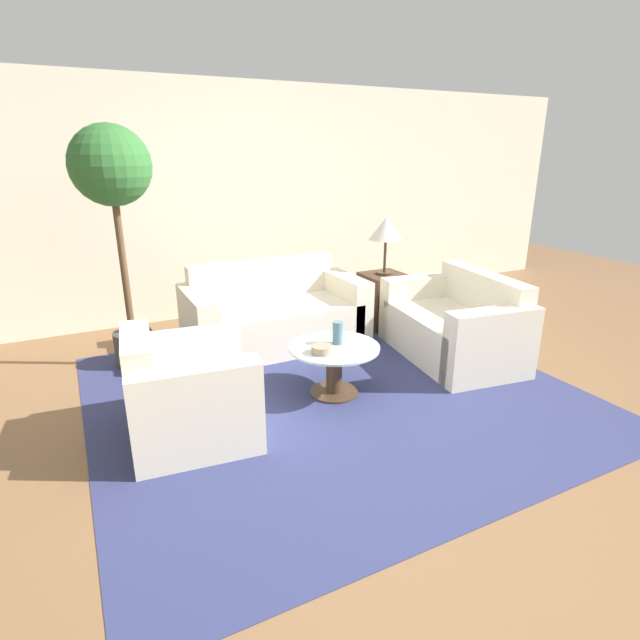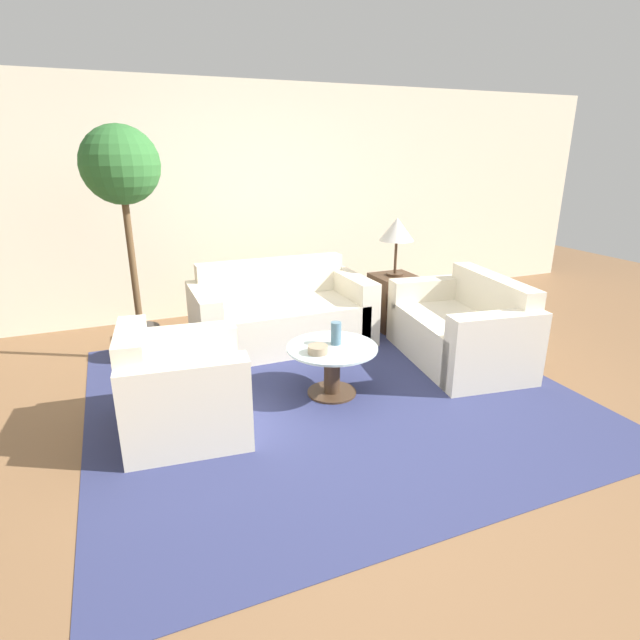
{
  "view_description": "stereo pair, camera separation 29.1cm",
  "coord_description": "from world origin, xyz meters",
  "px_view_note": "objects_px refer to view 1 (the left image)",
  "views": [
    {
      "loc": [
        -1.67,
        -2.61,
        1.87
      ],
      "look_at": [
        0.07,
        0.83,
        0.55
      ],
      "focal_mm": 28.0,
      "sensor_mm": 36.0,
      "label": 1
    },
    {
      "loc": [
        -1.41,
        -2.73,
        1.87
      ],
      "look_at": [
        0.07,
        0.83,
        0.55
      ],
      "focal_mm": 28.0,
      "sensor_mm": 36.0,
      "label": 2
    }
  ],
  "objects_px": {
    "armchair": "(184,398)",
    "potted_plant": "(114,190)",
    "table_lamp": "(386,230)",
    "loveseat": "(457,328)",
    "vase": "(338,333)",
    "coffee_table": "(334,363)",
    "sofa_main": "(273,317)",
    "bowl": "(322,349)"
  },
  "relations": [
    {
      "from": "armchair",
      "to": "potted_plant",
      "type": "height_order",
      "value": "potted_plant"
    },
    {
      "from": "table_lamp",
      "to": "potted_plant",
      "type": "distance_m",
      "value": 2.67
    },
    {
      "from": "loveseat",
      "to": "vase",
      "type": "bearing_deg",
      "value": -76.57
    },
    {
      "from": "loveseat",
      "to": "vase",
      "type": "distance_m",
      "value": 1.38
    },
    {
      "from": "loveseat",
      "to": "table_lamp",
      "type": "bearing_deg",
      "value": -164.63
    },
    {
      "from": "vase",
      "to": "table_lamp",
      "type": "bearing_deg",
      "value": 43.92
    },
    {
      "from": "potted_plant",
      "to": "coffee_table",
      "type": "bearing_deg",
      "value": -44.63
    },
    {
      "from": "coffee_table",
      "to": "table_lamp",
      "type": "relative_size",
      "value": 1.17
    },
    {
      "from": "loveseat",
      "to": "sofa_main",
      "type": "bearing_deg",
      "value": -119.67
    },
    {
      "from": "armchair",
      "to": "table_lamp",
      "type": "distance_m",
      "value": 2.91
    },
    {
      "from": "armchair",
      "to": "coffee_table",
      "type": "relative_size",
      "value": 1.28
    },
    {
      "from": "loveseat",
      "to": "potted_plant",
      "type": "relative_size",
      "value": 0.71
    },
    {
      "from": "coffee_table",
      "to": "armchair",
      "type": "bearing_deg",
      "value": -175.21
    },
    {
      "from": "armchair",
      "to": "loveseat",
      "type": "relative_size",
      "value": 0.62
    },
    {
      "from": "sofa_main",
      "to": "bowl",
      "type": "distance_m",
      "value": 1.36
    },
    {
      "from": "coffee_table",
      "to": "bowl",
      "type": "distance_m",
      "value": 0.25
    },
    {
      "from": "coffee_table",
      "to": "potted_plant",
      "type": "xyz_separation_m",
      "value": [
        -1.35,
        1.33,
        1.29
      ]
    },
    {
      "from": "loveseat",
      "to": "bowl",
      "type": "relative_size",
      "value": 9.54
    },
    {
      "from": "table_lamp",
      "to": "vase",
      "type": "relative_size",
      "value": 3.36
    },
    {
      "from": "armchair",
      "to": "bowl",
      "type": "xyz_separation_m",
      "value": [
        1.05,
        0.02,
        0.15
      ]
    },
    {
      "from": "sofa_main",
      "to": "vase",
      "type": "height_order",
      "value": "sofa_main"
    },
    {
      "from": "sofa_main",
      "to": "vase",
      "type": "distance_m",
      "value": 1.25
    },
    {
      "from": "table_lamp",
      "to": "potted_plant",
      "type": "xyz_separation_m",
      "value": [
        -2.62,
        0.12,
        0.49
      ]
    },
    {
      "from": "vase",
      "to": "bowl",
      "type": "relative_size",
      "value": 1.17
    },
    {
      "from": "sofa_main",
      "to": "coffee_table",
      "type": "xyz_separation_m",
      "value": [
        0.01,
        -1.26,
        -0.01
      ]
    },
    {
      "from": "vase",
      "to": "bowl",
      "type": "xyz_separation_m",
      "value": [
        -0.2,
        -0.12,
        -0.06
      ]
    },
    {
      "from": "sofa_main",
      "to": "loveseat",
      "type": "relative_size",
      "value": 1.17
    },
    {
      "from": "table_lamp",
      "to": "loveseat",
      "type": "bearing_deg",
      "value": -82.52
    },
    {
      "from": "coffee_table",
      "to": "table_lamp",
      "type": "distance_m",
      "value": 1.93
    },
    {
      "from": "coffee_table",
      "to": "potted_plant",
      "type": "height_order",
      "value": "potted_plant"
    },
    {
      "from": "loveseat",
      "to": "table_lamp",
      "type": "xyz_separation_m",
      "value": [
        -0.14,
        1.05,
        0.79
      ]
    },
    {
      "from": "armchair",
      "to": "potted_plant",
      "type": "distance_m",
      "value": 1.92
    },
    {
      "from": "sofa_main",
      "to": "coffee_table",
      "type": "height_order",
      "value": "sofa_main"
    },
    {
      "from": "coffee_table",
      "to": "bowl",
      "type": "bearing_deg",
      "value": -152.16
    },
    {
      "from": "vase",
      "to": "bowl",
      "type": "distance_m",
      "value": 0.24
    },
    {
      "from": "vase",
      "to": "bowl",
      "type": "bearing_deg",
      "value": -149.74
    },
    {
      "from": "table_lamp",
      "to": "coffee_table",
      "type": "bearing_deg",
      "value": -136.31
    },
    {
      "from": "vase",
      "to": "bowl",
      "type": "height_order",
      "value": "vase"
    },
    {
      "from": "loveseat",
      "to": "bowl",
      "type": "xyz_separation_m",
      "value": [
        -1.56,
        -0.25,
        0.16
      ]
    },
    {
      "from": "sofa_main",
      "to": "loveseat",
      "type": "distance_m",
      "value": 1.79
    },
    {
      "from": "potted_plant",
      "to": "bowl",
      "type": "bearing_deg",
      "value": -49.82
    },
    {
      "from": "loveseat",
      "to": "potted_plant",
      "type": "height_order",
      "value": "potted_plant"
    }
  ]
}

